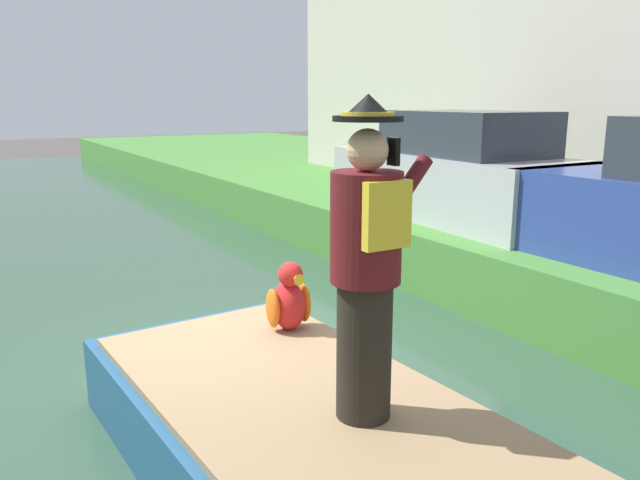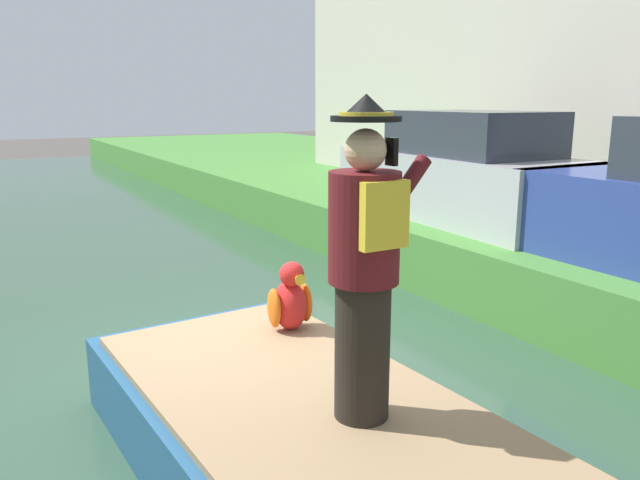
{
  "view_description": "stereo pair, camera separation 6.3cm",
  "coord_description": "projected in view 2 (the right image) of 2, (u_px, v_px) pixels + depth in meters",
  "views": [
    {
      "loc": [
        -1.75,
        -4.76,
        2.53
      ],
      "look_at": [
        0.3,
        -1.28,
        1.61
      ],
      "focal_mm": 34.78,
      "sensor_mm": 36.0,
      "label": 1
    },
    {
      "loc": [
        -1.7,
        -4.79,
        2.53
      ],
      "look_at": [
        0.3,
        -1.28,
        1.61
      ],
      "focal_mm": 34.78,
      "sensor_mm": 36.0,
      "label": 2
    }
  ],
  "objects": [
    {
      "name": "parked_car_silver",
      "position": [
        462.0,
        173.0,
        8.84
      ],
      "size": [
        1.87,
        4.07,
        1.5
      ],
      "color": "#B7B7BC",
      "rests_on": "grass_bank_far"
    },
    {
      "name": "canal_water",
      "position": [
        218.0,
        389.0,
        5.43
      ],
      "size": [
        6.19,
        48.0,
        0.1
      ],
      "primitive_type": "cube",
      "color": "#33513D",
      "rests_on": "ground"
    },
    {
      "name": "person_pirate",
      "position": [
        365.0,
        264.0,
        3.45
      ],
      "size": [
        0.61,
        0.42,
        1.85
      ],
      "rotation": [
        0.0,
        0.0,
        0.21
      ],
      "color": "black",
      "rests_on": "boat"
    },
    {
      "name": "ground_plane",
      "position": [
        218.0,
        394.0,
        5.44
      ],
      "size": [
        80.0,
        80.0,
        0.0
      ],
      "primitive_type": "plane",
      "color": "#4C4742"
    },
    {
      "name": "boat",
      "position": [
        324.0,
        457.0,
        3.77
      ],
      "size": [
        2.05,
        4.3,
        0.61
      ],
      "color": "#23517A",
      "rests_on": "canal_water"
    },
    {
      "name": "parrot_plush",
      "position": [
        290.0,
        300.0,
        4.97
      ],
      "size": [
        0.36,
        0.35,
        0.57
      ],
      "color": "red",
      "rests_on": "boat"
    }
  ]
}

